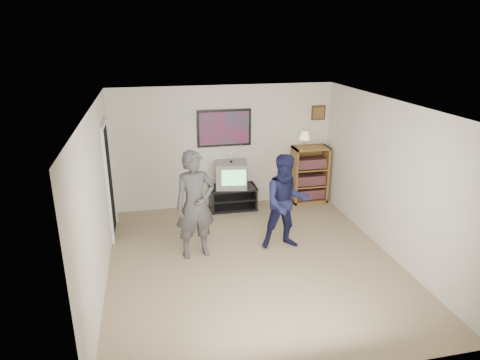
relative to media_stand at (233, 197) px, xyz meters
name	(u,v)px	position (x,y,z in m)	size (l,w,h in m)	color
room_shell	(249,181)	(-0.12, -1.88, 1.01)	(4.51, 5.00, 2.51)	#78694C
media_stand	(233,197)	(0.00, 0.00, 0.00)	(0.96, 0.54, 0.48)	black
crt_television	(231,175)	(-0.03, 0.00, 0.50)	(0.62, 0.52, 0.52)	gray
bookshelf	(309,174)	(1.68, 0.05, 0.37)	(0.74, 0.42, 1.21)	brown
table_lamp	(304,140)	(1.52, 0.03, 1.14)	(0.21, 0.21, 0.33)	beige
person_tall	(195,205)	(-0.97, -1.79, 0.65)	(0.65, 0.43, 1.77)	#3F3E42
person_short	(286,202)	(0.54, -1.83, 0.58)	(0.79, 0.62, 1.63)	#15183A
controller_left	(191,181)	(-0.99, -1.58, 0.99)	(0.04, 0.13, 0.04)	white
controller_right	(280,183)	(0.48, -1.61, 0.84)	(0.03, 0.12, 0.03)	white
poster	(224,128)	(-0.12, 0.25, 1.41)	(1.10, 0.03, 0.75)	black
air_vent	(196,114)	(-0.67, 0.25, 1.71)	(0.28, 0.02, 0.14)	white
small_picture	(318,113)	(1.88, 0.25, 1.64)	(0.30, 0.03, 0.30)	#452E16
doorway	(109,181)	(-2.35, -0.63, 0.76)	(0.03, 0.85, 2.00)	black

